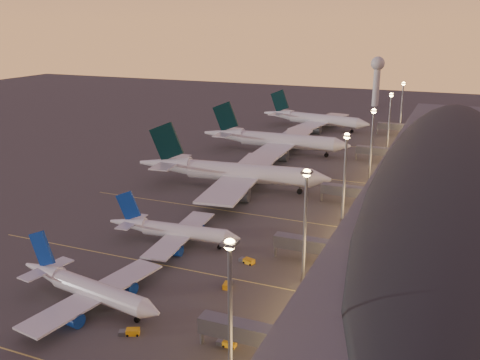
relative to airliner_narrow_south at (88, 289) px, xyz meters
name	(u,v)px	position (x,y,z in m)	size (l,w,h in m)	color
ground	(162,255)	(1.53, 26.49, -3.49)	(700.00, 700.00, 0.00)	#43413E
airliner_narrow_south	(88,289)	(0.00, 0.00, 0.00)	(37.76, 34.08, 13.50)	silver
airliner_narrow_north	(173,231)	(0.53, 34.01, -0.11)	(36.60, 32.81, 13.07)	silver
airliner_wide_near	(232,172)	(-4.47, 83.19, 2.16)	(68.55, 62.83, 21.93)	silver
airliner_wide_mid	(275,140)	(-7.70, 137.32, 1.98)	(66.24, 60.20, 21.23)	silver
airliner_wide_far	(315,119)	(-5.72, 195.98, 1.50)	(60.48, 55.73, 19.39)	silver
terminal_building	(446,173)	(63.36, 98.96, 5.29)	(56.35, 255.00, 17.46)	#545359
light_masts	(362,144)	(37.53, 91.49, 14.07)	(2.20, 217.20, 25.90)	slate
radar_tower	(377,73)	(11.53, 286.49, 18.38)	(9.00, 9.00, 32.50)	silver
lane_markings	(228,205)	(1.53, 66.49, -3.48)	(90.00, 180.36, 0.00)	#D8C659
baggage_tug_a	(227,343)	(32.03, -2.47, -3.01)	(3.59, 1.66, 1.06)	#F1A60F
baggage_tug_b	(130,332)	(14.06, -6.11, -2.98)	(3.99, 2.91, 1.11)	#F1A60F
baggage_tug_c	(247,261)	(22.68, 30.30, -2.96)	(4.16, 2.53, 1.16)	#F1A60F
baggage_tug_d	(228,285)	(23.25, 17.60, -2.98)	(2.03, 3.93, 1.12)	#F1A60F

